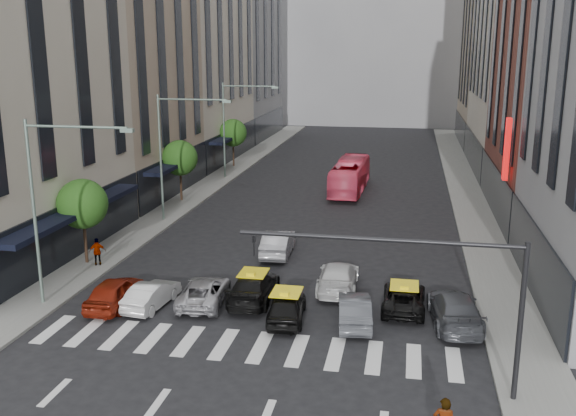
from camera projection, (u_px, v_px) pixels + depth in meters
The scene contains 29 objects.
ground at pixel (237, 363), 25.85m from camera, with size 160.00×160.00×0.00m, color black.
sidewalk_left at pixel (201, 191), 56.51m from camera, with size 3.00×96.00×0.15m, color slate.
sidewalk_right at pixel (470, 202), 52.32m from camera, with size 3.00×96.00×0.15m, color slate.
building_left_b at pixel (124, 52), 52.70m from camera, with size 8.00×16.00×24.00m, color tan.
building_left_d at pixel (240, 27), 87.22m from camera, with size 8.00×18.00×30.00m, color gray.
building_right_b at pixel (566, 38), 45.32m from camera, with size 8.00×18.00×26.00m, color brown.
building_right_d at pixel (499, 34), 81.28m from camera, with size 8.00×18.00×28.00m, color tan.
building_far at pixel (375, 11), 102.45m from camera, with size 30.00×10.00×36.00m, color gray.
tree_near at pixel (82, 204), 36.64m from camera, with size 2.88×2.88×4.95m.
tree_mid at pixel (180, 158), 51.88m from camera, with size 2.88×2.88×4.95m.
tree_far at pixel (233, 133), 67.12m from camera, with size 2.88×2.88×4.95m.
streetlamp_near at pixel (50, 189), 30.05m from camera, with size 5.38×0.25×9.00m.
streetlamp_mid at pixel (173, 141), 45.29m from camera, with size 5.38×0.25×9.00m.
streetlamp_far at pixel (233, 118), 60.54m from camera, with size 5.38×0.25×9.00m.
traffic_signal at pixel (440, 279), 22.41m from camera, with size 10.10×0.20×6.00m.
liberty_sign at pixel (507, 149), 41.15m from camera, with size 0.30×0.70×4.00m.
car_red at pixel (115, 292), 31.33m from camera, with size 1.73×4.31×1.47m, color maroon.
car_white_front at pixel (152, 294), 31.28m from camera, with size 1.34×3.85×1.27m, color #BCBCBC.
car_silver at pixel (204, 291), 31.67m from camera, with size 2.10×4.56×1.27m, color #ABAAB0.
taxi_left at pixel (254, 287), 32.03m from camera, with size 2.02×4.98×1.44m, color black.
taxi_center at pixel (287, 306), 29.69m from camera, with size 1.64×4.08×1.39m, color black.
car_grey_mid at pixel (354, 310), 29.34m from camera, with size 1.44×4.14×1.36m, color #43464B.
taxi_right at pixel (404, 298), 30.97m from camera, with size 2.00×4.34×1.20m, color black.
car_grey_curb at pixel (455, 309), 29.25m from camera, with size 2.12×5.20×1.51m, color #414449.
car_row2_left at pixel (278, 243), 39.17m from camera, with size 1.61×4.63×1.52m, color #AEADB3.
car_row2_right at pixel (338, 277), 33.49m from camera, with size 2.00×4.93×1.43m, color silver.
bus at pixel (350, 176), 56.05m from camera, with size 2.40×10.25×2.85m, color #F8496B.
rider at pixel (445, 403), 19.33m from camera, with size 0.67×0.44×1.85m, color gray.
pedestrian_far at pixel (97, 252), 36.80m from camera, with size 0.94×0.39×1.61m, color gray.
Camera 1 is at (6.43, -22.75, 12.35)m, focal length 40.00 mm.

